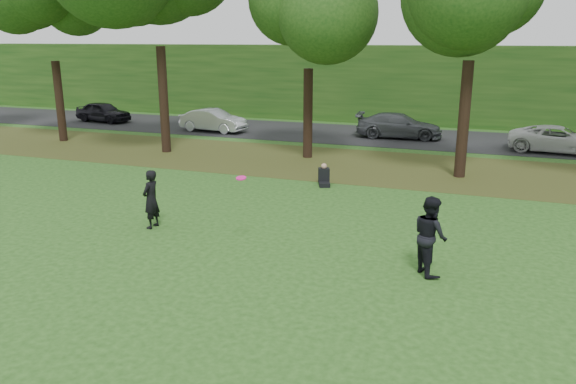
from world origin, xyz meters
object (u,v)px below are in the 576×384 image
object	(u,v)px
player_left	(151,199)
frisbee	(241,178)
player_right	(430,235)
seated_person	(324,177)

from	to	relation	value
player_left	frisbee	xyz separation A→B (m)	(3.21, -0.62, 1.06)
player_left	player_right	xyz separation A→B (m)	(8.10, -0.67, 0.08)
player_left	seated_person	world-z (taller)	player_left
player_right	seated_person	xyz separation A→B (m)	(-4.70, 7.24, -0.65)
player_right	seated_person	distance (m)	8.65
player_left	seated_person	distance (m)	7.42
player_left	seated_person	size ratio (longest dim) A/B	2.11
frisbee	player_right	bearing A→B (deg)	-0.53
frisbee	player_left	bearing A→B (deg)	169.01
frisbee	seated_person	xyz separation A→B (m)	(0.19, 7.19, -1.62)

